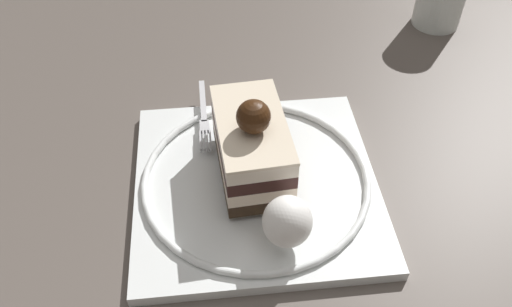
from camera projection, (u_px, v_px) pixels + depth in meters
The scene contains 5 objects.
ground_plane at pixel (273, 168), 0.53m from camera, with size 2.40×2.40×0.00m, color #5A504A.
dessert_plate at pixel (256, 182), 0.51m from camera, with size 0.24×0.24×0.02m.
cake_slice at pixel (252, 144), 0.49m from camera, with size 0.07×0.12×0.09m.
whipped_cream_dollop at pixel (287, 222), 0.44m from camera, with size 0.04×0.04×0.05m, color white.
fork at pixel (204, 116), 0.56m from camera, with size 0.01×0.11×0.00m.
Camera 1 is at (-0.07, -0.36, 0.39)m, focal length 37.08 mm.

